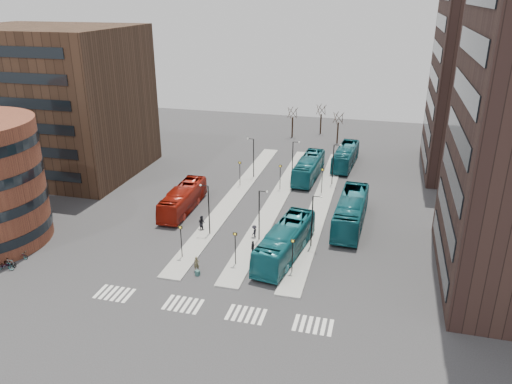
% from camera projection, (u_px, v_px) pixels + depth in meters
% --- Properties ---
extents(ground, '(160.00, 160.00, 0.00)m').
position_uv_depth(ground, '(176.00, 333.00, 41.86)').
color(ground, '#2C2C2E').
rests_on(ground, ground).
extents(island_left, '(2.50, 45.00, 0.15)m').
position_uv_depth(island_left, '(235.00, 196.00, 69.68)').
color(island_left, '#969791').
rests_on(island_left, ground).
extents(island_mid, '(2.50, 45.00, 0.15)m').
position_uv_depth(island_mid, '(277.00, 200.00, 68.27)').
color(island_mid, '#969791').
rests_on(island_mid, ground).
extents(island_right, '(2.50, 45.00, 0.15)m').
position_uv_depth(island_right, '(320.00, 205.00, 66.85)').
color(island_right, '#969791').
rests_on(island_right, ground).
extents(suitcase, '(0.54, 0.49, 0.54)m').
position_uv_depth(suitcase, '(197.00, 273.00, 50.25)').
color(suitcase, navy).
rests_on(suitcase, ground).
extents(red_bus, '(2.92, 11.48, 3.18)m').
position_uv_depth(red_bus, '(183.00, 199.00, 64.77)').
color(red_bus, maroon).
rests_on(red_bus, ground).
extents(teal_bus_a, '(4.71, 12.95, 3.53)m').
position_uv_depth(teal_bus_a, '(285.00, 242.00, 53.37)').
color(teal_bus_a, '#15626D').
rests_on(teal_bus_a, ground).
extents(teal_bus_b, '(3.41, 12.07, 3.33)m').
position_uv_depth(teal_bus_b, '(309.00, 168.00, 76.03)').
color(teal_bus_b, '#155F6A').
rests_on(teal_bus_b, ground).
extents(teal_bus_c, '(3.56, 13.31, 3.68)m').
position_uv_depth(teal_bus_c, '(351.00, 211.00, 60.51)').
color(teal_bus_c, '#145C67').
rests_on(teal_bus_c, ground).
extents(teal_bus_d, '(3.61, 11.89, 3.26)m').
position_uv_depth(teal_bus_d, '(346.00, 156.00, 81.38)').
color(teal_bus_d, '#145965').
rests_on(teal_bus_d, ground).
extents(traveller, '(0.66, 0.51, 1.61)m').
position_uv_depth(traveller, '(197.00, 264.00, 50.85)').
color(traveller, brown).
rests_on(traveller, ground).
extents(commuter_a, '(1.12, 1.01, 1.88)m').
position_uv_depth(commuter_a, '(202.00, 223.00, 59.58)').
color(commuter_a, black).
rests_on(commuter_a, ground).
extents(commuter_b, '(0.47, 0.95, 1.56)m').
position_uv_depth(commuter_b, '(253.00, 247.00, 54.20)').
color(commuter_b, black).
rests_on(commuter_b, ground).
extents(commuter_c, '(0.74, 1.12, 1.62)m').
position_uv_depth(commuter_c, '(254.00, 232.00, 57.68)').
color(commuter_c, black).
rests_on(commuter_c, ground).
extents(bicycle_near, '(2.00, 1.01, 1.00)m').
position_uv_depth(bicycle_near, '(5.00, 266.00, 51.14)').
color(bicycle_near, gray).
rests_on(bicycle_near, ground).
extents(bicycle_mid, '(1.62, 0.54, 0.96)m').
position_uv_depth(bicycle_mid, '(10.00, 263.00, 51.77)').
color(bicycle_mid, gray).
rests_on(bicycle_mid, ground).
extents(bicycle_far, '(1.59, 0.57, 0.83)m').
position_uv_depth(bicycle_far, '(21.00, 255.00, 53.35)').
color(bicycle_far, gray).
rests_on(bicycle_far, ground).
extents(crosswalk_stripes, '(22.35, 2.40, 0.01)m').
position_uv_depth(crosswalk_stripes, '(211.00, 309.00, 45.03)').
color(crosswalk_stripes, silver).
rests_on(crosswalk_stripes, ground).
extents(office_block, '(25.00, 20.12, 22.00)m').
position_uv_depth(office_block, '(54.00, 101.00, 76.24)').
color(office_block, '#3E2A1D').
rests_on(office_block, ground).
extents(tower_far, '(20.12, 20.00, 30.00)m').
position_uv_depth(tower_far, '(506.00, 76.00, 73.55)').
color(tower_far, '#31201B').
rests_on(tower_far, ground).
extents(sign_poles, '(12.45, 22.12, 3.65)m').
position_uv_depth(sign_poles, '(261.00, 204.00, 61.21)').
color(sign_poles, black).
rests_on(sign_poles, ground).
extents(lamp_posts, '(14.04, 20.24, 6.12)m').
position_uv_depth(lamp_posts, '(278.00, 182.00, 65.01)').
color(lamp_posts, black).
rests_on(lamp_posts, ground).
extents(bare_trees, '(10.97, 8.14, 5.90)m').
position_uv_depth(bare_trees, '(317.00, 124.00, 96.42)').
color(bare_trees, black).
rests_on(bare_trees, ground).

